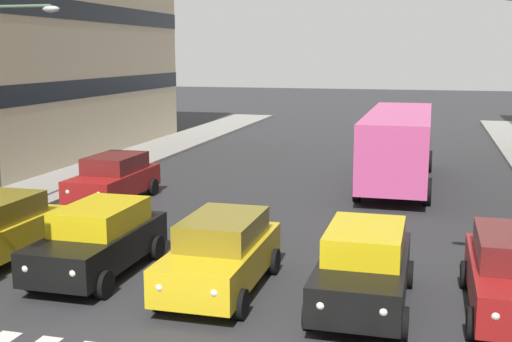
% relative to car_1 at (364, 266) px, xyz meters
% --- Properties ---
extents(car_1, '(2.02, 4.44, 1.72)m').
position_rel_car_1_xyz_m(car_1, '(0.00, 0.00, 0.00)').
color(car_1, black).
rests_on(car_1, ground_plane).
extents(car_2, '(2.02, 4.44, 1.72)m').
position_rel_car_1_xyz_m(car_2, '(3.26, -0.11, 0.00)').
color(car_2, gold).
rests_on(car_2, ground_plane).
extents(car_3, '(2.02, 4.44, 1.72)m').
position_rel_car_1_xyz_m(car_3, '(6.53, -0.42, 0.00)').
color(car_3, black).
rests_on(car_3, ground_plane).
extents(car_row2_0, '(2.02, 4.44, 1.72)m').
position_rel_car_1_xyz_m(car_row2_0, '(9.85, -7.73, 0.00)').
color(car_row2_0, maroon).
rests_on(car_row2_0, ground_plane).
extents(bus_behind_traffic, '(2.78, 10.50, 3.00)m').
position_rel_car_1_xyz_m(bus_behind_traffic, '(0.00, -13.82, 0.97)').
color(bus_behind_traffic, '#DB5193').
rests_on(bus_behind_traffic, ground_plane).
extents(street_lamp_right, '(2.65, 0.28, 6.81)m').
position_rel_car_1_xyz_m(street_lamp_right, '(11.91, -4.49, 3.43)').
color(street_lamp_right, '#4C6B56').
rests_on(street_lamp_right, sidewalk_right).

